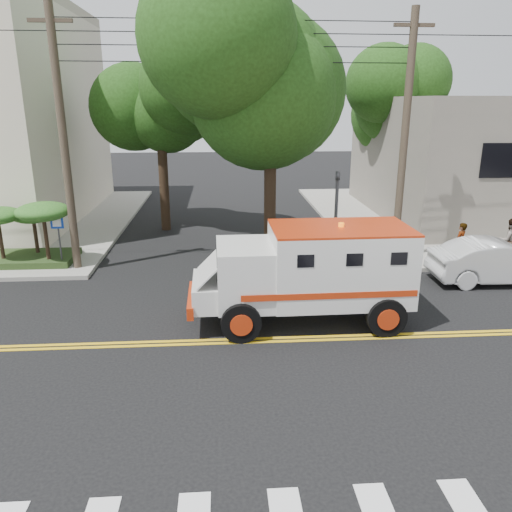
{
  "coord_description": "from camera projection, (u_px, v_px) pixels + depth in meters",
  "views": [
    {
      "loc": [
        -0.27,
        -11.7,
        5.97
      ],
      "look_at": [
        0.69,
        2.26,
        1.6
      ],
      "focal_mm": 35.0,
      "sensor_mm": 36.0,
      "label": 1
    }
  ],
  "objects": [
    {
      "name": "ground",
      "position": [
        236.0,
        341.0,
        12.94
      ],
      "size": [
        100.0,
        100.0,
        0.0
      ],
      "primitive_type": "plane",
      "color": "black",
      "rests_on": "ground"
    },
    {
      "name": "sidewalk_ne",
      "position": [
        480.0,
        216.0,
        26.66
      ],
      "size": [
        17.0,
        17.0,
        0.15
      ],
      "primitive_type": "cube",
      "color": "gray",
      "rests_on": "ground"
    },
    {
      "name": "building_right",
      "position": [
        511.0,
        156.0,
        26.32
      ],
      "size": [
        14.0,
        12.0,
        6.0
      ],
      "primitive_type": "cube",
      "color": "slate",
      "rests_on": "sidewalk_ne"
    },
    {
      "name": "utility_pole_left",
      "position": [
        64.0,
        146.0,
        16.94
      ],
      "size": [
        0.28,
        0.28,
        9.0
      ],
      "primitive_type": "cylinder",
      "color": "#382D23",
      "rests_on": "ground"
    },
    {
      "name": "utility_pole_right",
      "position": [
        404.0,
        143.0,
        17.92
      ],
      "size": [
        0.28,
        0.28,
        9.0
      ],
      "primitive_type": "cylinder",
      "color": "#382D23",
      "rests_on": "ground"
    },
    {
      "name": "tree_main",
      "position": [
        285.0,
        62.0,
        16.83
      ],
      "size": [
        6.08,
        5.7,
        9.85
      ],
      "color": "black",
      "rests_on": "ground"
    },
    {
      "name": "tree_left",
      "position": [
        166.0,
        106.0,
        22.28
      ],
      "size": [
        4.48,
        4.2,
        7.7
      ],
      "color": "black",
      "rests_on": "ground"
    },
    {
      "name": "tree_right",
      "position": [
        390.0,
        98.0,
        26.72
      ],
      "size": [
        4.8,
        4.5,
        8.2
      ],
      "color": "black",
      "rests_on": "ground"
    },
    {
      "name": "traffic_signal",
      "position": [
        336.0,
        210.0,
        17.86
      ],
      "size": [
        0.15,
        0.18,
        3.6
      ],
      "color": "#3F3F42",
      "rests_on": "ground"
    },
    {
      "name": "accessibility_sign",
      "position": [
        59.0,
        234.0,
        18.0
      ],
      "size": [
        0.45,
        0.1,
        2.02
      ],
      "color": "#3F3F42",
      "rests_on": "ground"
    },
    {
      "name": "palm_planter",
      "position": [
        27.0,
        224.0,
        18.27
      ],
      "size": [
        3.52,
        2.63,
        2.36
      ],
      "color": "#1E3314",
      "rests_on": "sidewalk_nw"
    },
    {
      "name": "armored_truck",
      "position": [
        311.0,
        269.0,
        13.66
      ],
      "size": [
        6.05,
        2.53,
        2.74
      ],
      "rotation": [
        0.0,
        0.0,
        0.02
      ],
      "color": "silver",
      "rests_on": "ground"
    },
    {
      "name": "parked_sedan",
      "position": [
        498.0,
        262.0,
        16.93
      ],
      "size": [
        4.53,
        1.65,
        1.48
      ],
      "primitive_type": "imported",
      "rotation": [
        0.0,
        0.0,
        1.55
      ],
      "color": "#B9B9B9",
      "rests_on": "ground"
    },
    {
      "name": "pedestrian_a",
      "position": [
        460.0,
        243.0,
        18.46
      ],
      "size": [
        0.67,
        0.65,
        1.54
      ],
      "primitive_type": "imported",
      "rotation": [
        0.0,
        0.0,
        3.85
      ],
      "color": "gray",
      "rests_on": "sidewalk_ne"
    },
    {
      "name": "pedestrian_b",
      "position": [
        509.0,
        240.0,
        18.56
      ],
      "size": [
        0.89,
        0.73,
        1.68
      ],
      "primitive_type": "imported",
      "rotation": [
        0.0,
        0.0,
        3.02
      ],
      "color": "gray",
      "rests_on": "sidewalk_ne"
    }
  ]
}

